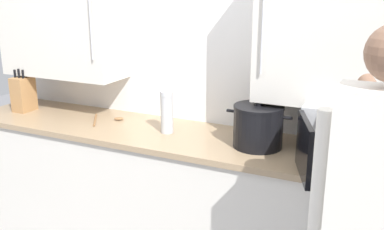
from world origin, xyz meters
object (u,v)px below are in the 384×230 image
Objects in this scene: microwave_oven at (348,131)px; knife_block at (23,94)px; wooden_spoon at (106,119)px; person_figure at (374,210)px; thermos_flask at (167,112)px; stock_pot at (258,126)px.

knife_block reaches higher than microwave_oven.
person_figure is at bearing -23.15° from wooden_spoon.
knife_block is (-0.68, -0.05, 0.12)m from wooden_spoon.
person_figure is at bearing -29.33° from thermos_flask.
thermos_flask is (0.49, -0.04, 0.12)m from wooden_spoon.
stock_pot is 1.75m from knife_block.
microwave_oven is 1.92× the size of stock_pot.
person_figure is (1.73, -0.74, 0.08)m from wooden_spoon.
thermos_flask is (-0.58, -0.00, 0.01)m from stock_pot.
thermos_flask is at bearing -5.02° from wooden_spoon.
stock_pot is at bearing 133.34° from person_figure.
microwave_oven is 2.32× the size of knife_block.
person_figure is at bearing -76.13° from microwave_oven.
person_figure is (2.41, -0.69, -0.04)m from knife_block.
thermos_flask is at bearing 150.67° from person_figure.
stock_pot is at bearing -2.27° from wooden_spoon.
stock_pot reaches higher than thermos_flask.
knife_block is (-2.23, -0.04, -0.02)m from microwave_oven.
thermos_flask is 0.16× the size of person_figure.
wooden_spoon is 0.15× the size of person_figure.
microwave_oven reaches higher than stock_pot.
thermos_flask is 1.17m from knife_block.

